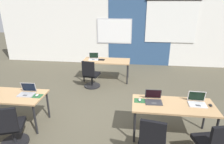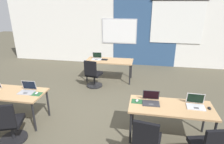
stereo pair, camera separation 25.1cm
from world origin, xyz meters
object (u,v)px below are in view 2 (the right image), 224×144
Objects in this scene: mouse_near_right_inner at (137,101)px; chair_far_left at (93,76)px; mouse_near_left_inner at (37,93)px; laptop_near_right_inner at (151,100)px; desk_near_left at (9,94)px; desk_near_right at (171,109)px; chair_near_left_inner at (10,126)px; laptop_near_right_end at (196,104)px; desk_far_center at (109,62)px; laptop_far_left at (97,58)px; chair_near_right_inner at (146,144)px; laptop_near_left_inner at (27,90)px; mouse_far_left at (105,59)px; mouse_near_right_end at (210,108)px.

chair_far_left is at bearing 126.19° from mouse_near_right_inner.
laptop_near_right_inner is at bearing 1.50° from mouse_near_left_inner.
desk_near_right is (3.50, 0.00, 0.00)m from desk_near_left.
mouse_near_left_inner is 0.82m from chair_near_left_inner.
laptop_near_right_end is 3.33m from chair_far_left.
desk_far_center is 1.74× the size of chair_far_left.
mouse_near_right_inner is at bearing -66.65° from laptop_far_left.
mouse_near_right_inner is at bearing -176.74° from laptop_near_right_end.
laptop_near_right_end reaches higher than laptop_near_right_inner.
mouse_near_left_inner is at bearing -7.88° from chair_near_right_inner.
desk_near_left is 2.52m from chair_far_left.
laptop_near_right_end is 1.00× the size of laptop_near_left_inner.
laptop_near_left_inner is (-3.54, -0.01, -0.00)m from laptop_near_right_end.
desk_near_right is 0.40m from laptop_near_right_inner.
chair_far_left reaches higher than mouse_far_left.
laptop_far_left reaches higher than desk_near_left.
mouse_far_left is (-0.18, 0.03, 0.08)m from desk_far_center.
chair_near_right_inner is at bearing 160.00° from chair_near_left_inner.
mouse_near_right_inner is 2.55m from chair_far_left.
desk_near_left is 0.89m from chair_near_left_inner.
laptop_near_right_inner is at bearing -84.60° from chair_near_right_inner.
laptop_near_right_end is 3.64m from mouse_far_left.
laptop_near_right_inner and laptop_far_left have the same top height.
laptop_near_right_inner is at bearing 141.65° from chair_far_left.
chair_far_left is 1.00× the size of chair_near_left_inner.
mouse_near_right_end is 3.55m from chair_far_left.
laptop_far_left is at bearing 121.28° from laptop_near_right_inner.
laptop_near_left_inner is at bearing -113.34° from laptop_far_left.
desk_far_center is 0.20m from mouse_far_left.
laptop_far_left is (-2.91, 2.82, 0.03)m from mouse_near_right_end.
mouse_far_left is (1.57, 2.83, 0.08)m from desk_near_left.
mouse_near_right_inner reaches higher than mouse_near_right_end.
desk_far_center is 2.99m from mouse_near_left_inner.
laptop_near_right_end reaches higher than mouse_far_left.
chair_far_left reaches higher than mouse_near_right_end.
mouse_near_left_inner is at bearing -124.77° from chair_near_left_inner.
laptop_near_right_end is at bearing -128.03° from chair_near_right_inner.
mouse_far_left reaches higher than desk_near_left.
chair_near_right_inner is at bearing 131.62° from chair_far_left.
mouse_far_left is at bearing 170.20° from desk_far_center.
laptop_near_left_inner reaches higher than chair_near_left_inner.
desk_near_left is 3.16m from chair_near_right_inner.
chair_near_right_inner is at bearing -135.02° from laptop_near_right_end.
desk_near_right is 4.70× the size of laptop_near_right_inner.
mouse_near_right_inner is 0.29× the size of laptop_far_left.
desk_far_center is 4.47× the size of laptop_far_left.
desk_near_right is 3.43m from mouse_far_left.
laptop_near_right_inner reaches higher than mouse_far_left.
mouse_near_left_inner is at bearing 82.76° from chair_far_left.
chair_near_left_inner is (-2.64, -0.77, -0.39)m from laptop_near_right_inner.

